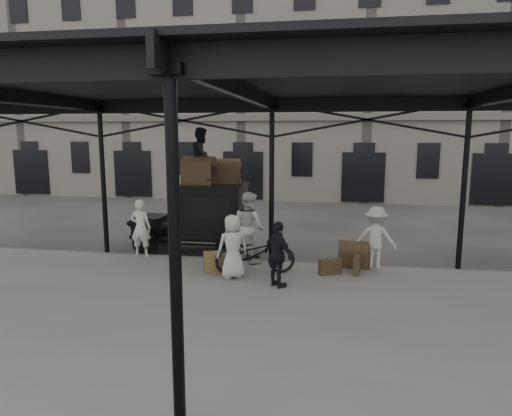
{
  "coord_description": "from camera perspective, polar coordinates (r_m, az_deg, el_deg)",
  "views": [
    {
      "loc": [
        1.68,
        -10.4,
        3.72
      ],
      "look_at": [
        -0.37,
        1.6,
        1.7
      ],
      "focal_mm": 32.0,
      "sensor_mm": 36.0,
      "label": 1
    }
  ],
  "objects": [
    {
      "name": "ground",
      "position": [
        11.17,
        0.49,
        -10.03
      ],
      "size": [
        120.0,
        120.0,
        0.0
      ],
      "primitive_type": "plane",
      "color": "#383533",
      "rests_on": "ground"
    },
    {
      "name": "platform",
      "position": [
        9.31,
        -1.54,
        -13.64
      ],
      "size": [
        28.0,
        8.0,
        0.15
      ],
      "primitive_type": "cube",
      "color": "slate",
      "rests_on": "ground"
    },
    {
      "name": "canopy",
      "position": [
        8.88,
        -1.31,
        15.08
      ],
      "size": [
        22.5,
        9.0,
        4.74
      ],
      "color": "black",
      "rests_on": "ground"
    },
    {
      "name": "building_frontage",
      "position": [
        28.64,
        6.52,
        15.95
      ],
      "size": [
        64.0,
        8.0,
        14.0
      ],
      "primitive_type": "cube",
      "color": "slate",
      "rests_on": "ground"
    },
    {
      "name": "taxi",
      "position": [
        14.16,
        -6.4,
        -0.87
      ],
      "size": [
        3.65,
        1.55,
        2.18
      ],
      "color": "black",
      "rests_on": "ground"
    },
    {
      "name": "porter_left",
      "position": [
        13.65,
        -14.22,
        -2.42
      ],
      "size": [
        0.61,
        0.4,
        1.67
      ],
      "primitive_type": "imported",
      "rotation": [
        0.0,
        0.0,
        3.14
      ],
      "color": "silver",
      "rests_on": "platform"
    },
    {
      "name": "porter_midleft",
      "position": [
        12.68,
        -0.87,
        -2.36
      ],
      "size": [
        1.2,
        1.19,
        1.96
      ],
      "primitive_type": "imported",
      "rotation": [
        0.0,
        0.0,
        2.4
      ],
      "color": "beige",
      "rests_on": "platform"
    },
    {
      "name": "porter_centre",
      "position": [
        11.29,
        -2.93,
        -4.82
      ],
      "size": [
        0.93,
        0.82,
        1.59
      ],
      "primitive_type": "imported",
      "rotation": [
        0.0,
        0.0,
        3.65
      ],
      "color": "beige",
      "rests_on": "platform"
    },
    {
      "name": "porter_official",
      "position": [
        10.62,
        2.76,
        -5.83
      ],
      "size": [
        0.92,
        0.9,
        1.56
      ],
      "primitive_type": "imported",
      "rotation": [
        0.0,
        0.0,
        2.38
      ],
      "color": "black",
      "rests_on": "platform"
    },
    {
      "name": "porter_right",
      "position": [
        12.47,
        14.75,
        -3.6
      ],
      "size": [
        1.17,
        0.82,
        1.66
      ],
      "primitive_type": "imported",
      "rotation": [
        0.0,
        0.0,
        2.94
      ],
      "color": "#BCB8AC",
      "rests_on": "platform"
    },
    {
      "name": "bicycle",
      "position": [
        11.65,
        -0.09,
        -5.68
      ],
      "size": [
        2.16,
        1.27,
        1.07
      ],
      "primitive_type": "imported",
      "rotation": [
        0.0,
        0.0,
        1.86
      ],
      "color": "black",
      "rests_on": "platform"
    },
    {
      "name": "porter_roof",
      "position": [
        13.87,
        -6.78,
        6.49
      ],
      "size": [
        0.65,
        0.83,
        1.69
      ],
      "primitive_type": "imported",
      "rotation": [
        0.0,
        0.0,
        1.59
      ],
      "color": "black",
      "rests_on": "taxi"
    },
    {
      "name": "steamer_trunk_roof_near",
      "position": [
        13.77,
        -7.11,
        4.4
      ],
      "size": [
        1.0,
        0.66,
        0.7
      ],
      "primitive_type": null,
      "rotation": [
        0.0,
        0.0,
        -0.09
      ],
      "color": "#453620",
      "rests_on": "taxi"
    },
    {
      "name": "steamer_trunk_roof_far",
      "position": [
        14.02,
        -3.63,
        4.38
      ],
      "size": [
        0.9,
        0.6,
        0.62
      ],
      "primitive_type": null,
      "rotation": [
        0.0,
        0.0,
        0.1
      ],
      "color": "#453620",
      "rests_on": "taxi"
    },
    {
      "name": "steamer_trunk_platform",
      "position": [
        12.59,
        12.11,
        -5.88
      ],
      "size": [
        0.83,
        0.54,
        0.59
      ],
      "primitive_type": null,
      "rotation": [
        0.0,
        0.0,
        -0.07
      ],
      "color": "#453620",
      "rests_on": "platform"
    },
    {
      "name": "wicker_hamper",
      "position": [
        11.95,
        -5.03,
        -6.74
      ],
      "size": [
        0.73,
        0.64,
        0.5
      ],
      "primitive_type": "cube",
      "rotation": [
        0.0,
        0.0,
        0.39
      ],
      "color": "olive",
      "rests_on": "platform"
    },
    {
      "name": "suitcase_upright",
      "position": [
        12.02,
        12.48,
        -6.97
      ],
      "size": [
        0.22,
        0.61,
        0.45
      ],
      "primitive_type": "cube",
      "rotation": [
        0.0,
        0.0,
        -0.12
      ],
      "color": "#453620",
      "rests_on": "platform"
    },
    {
      "name": "suitcase_flat",
      "position": [
        11.83,
        9.25,
        -7.26
      ],
      "size": [
        0.6,
        0.4,
        0.4
      ],
      "primitive_type": "cube",
      "rotation": [
        0.0,
        0.0,
        0.46
      ],
      "color": "#453620",
      "rests_on": "platform"
    }
  ]
}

